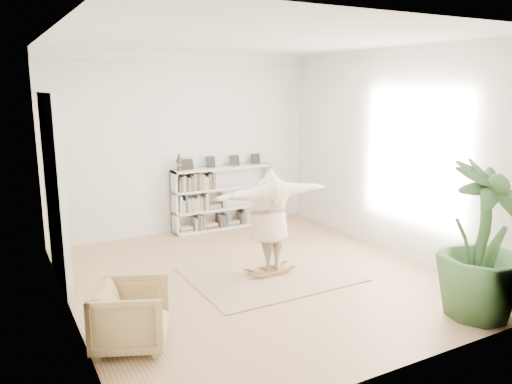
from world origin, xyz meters
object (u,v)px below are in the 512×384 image
bookshelf (223,198)px  armchair (131,316)px  houseplant (483,242)px  person (270,217)px  rocker_board (269,270)px

bookshelf → armchair: bookshelf is taller
armchair → houseplant: (4.17, -1.38, 0.63)m
armchair → person: size_ratio=0.42×
rocker_board → armchair: bearing=-155.4°
bookshelf → houseplant: 5.50m
rocker_board → person: person is taller
bookshelf → armchair: (-3.01, -3.99, -0.26)m
houseplant → rocker_board: bearing=123.1°
armchair → houseplant: houseplant is taller
houseplant → bookshelf: bearing=102.1°
bookshelf → person: size_ratio=1.11×
armchair → houseplant: bearing=-84.9°
person → houseplant: (1.66, -2.55, 0.07)m
bookshelf → armchair: size_ratio=2.65×
armchair → rocker_board: armchair is taller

